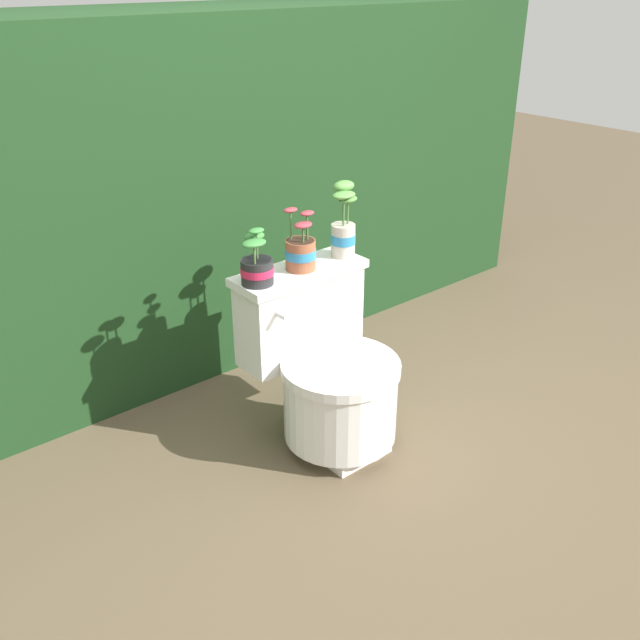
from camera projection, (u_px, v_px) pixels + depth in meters
ground_plane at (354, 443)px, 2.66m from camera, size 12.00×12.00×0.00m
hedge_backdrop at (185, 189)px, 3.09m from camera, size 3.65×0.74×1.45m
toilet at (327, 371)px, 2.57m from camera, size 0.50×0.53×0.64m
potted_plant_left at (257, 266)px, 2.37m from camera, size 0.13×0.12×0.19m
potted_plant_midleft at (301, 251)px, 2.48m from camera, size 0.11×0.11×0.22m
potted_plant_middle at (343, 227)px, 2.58m from camera, size 0.13×0.11×0.27m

